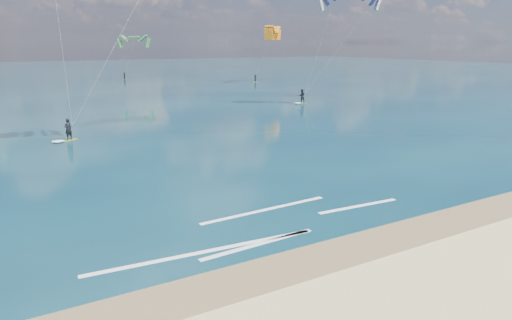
% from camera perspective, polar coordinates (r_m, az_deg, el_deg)
% --- Properties ---
extents(ground, '(320.00, 320.00, 0.00)m').
position_cam_1_polar(ground, '(50.78, -18.14, 5.07)').
color(ground, tan).
rests_on(ground, ground).
extents(wet_sand_strip, '(320.00, 2.40, 0.01)m').
position_cam_1_polar(wet_sand_strip, '(17.55, 8.89, -11.62)').
color(wet_sand_strip, olive).
rests_on(wet_sand_strip, ground).
extents(sea, '(320.00, 200.00, 0.04)m').
position_cam_1_polar(sea, '(113.88, -25.05, 9.29)').
color(sea, '#092635').
rests_on(sea, ground).
extents(kitesurfer_main, '(9.88, 6.62, 15.72)m').
position_cam_1_polar(kitesurfer_main, '(36.52, -20.65, 14.39)').
color(kitesurfer_main, yellow).
rests_on(kitesurfer_main, sea).
extents(kitesurfer_far, '(8.74, 8.39, 14.66)m').
position_cam_1_polar(kitesurfer_far, '(58.33, 8.76, 14.29)').
color(kitesurfer_far, gold).
rests_on(kitesurfer_far, sea).
extents(shoreline_foam, '(15.13, 3.60, 0.01)m').
position_cam_1_polar(shoreline_foam, '(19.49, 1.00, -8.57)').
color(shoreline_foam, white).
rests_on(shoreline_foam, ground).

